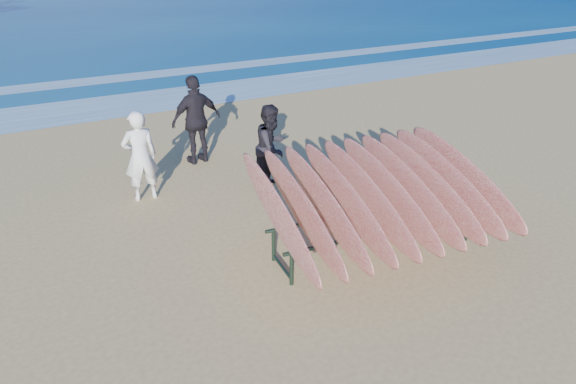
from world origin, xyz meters
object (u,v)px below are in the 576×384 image
object	(u,v)px
person_white	(140,156)
person_dark_a	(272,147)
person_dark_b	(196,120)
surfboard_rack	(377,193)

from	to	relation	value
person_white	person_dark_a	size ratio (longest dim) A/B	1.03
person_dark_a	person_dark_b	xyz separation A→B (m)	(-0.79, 1.84, 0.13)
person_white	person_dark_b	world-z (taller)	person_dark_b
person_dark_a	person_dark_b	world-z (taller)	person_dark_b
person_white	person_dark_b	distance (m)	1.92
surfboard_rack	person_white	size ratio (longest dim) A/B	2.10
surfboard_rack	person_dark_a	world-z (taller)	person_dark_a
person_dark_b	surfboard_rack	bearing A→B (deg)	95.87
surfboard_rack	person_dark_a	xyz separation A→B (m)	(-0.27, 2.79, -0.15)
person_dark_a	surfboard_rack	bearing A→B (deg)	-115.89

